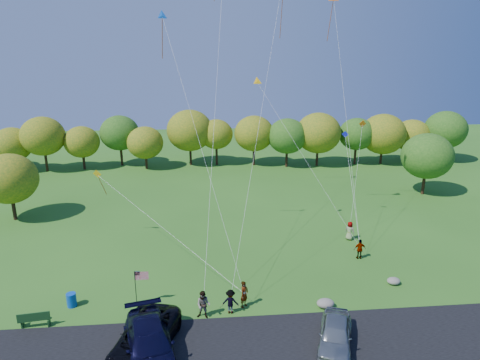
# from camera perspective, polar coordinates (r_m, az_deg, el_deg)

# --- Properties ---
(ground) EXTENTS (140.00, 140.00, 0.00)m
(ground) POSITION_cam_1_polar(r_m,az_deg,el_deg) (30.24, 0.72, -16.72)
(ground) COLOR #2C601B
(ground) RESTS_ON ground
(asphalt_lane) EXTENTS (44.00, 6.00, 0.06)m
(asphalt_lane) POSITION_cam_1_polar(r_m,az_deg,el_deg) (27.00, 1.67, -21.35)
(asphalt_lane) COLOR black
(asphalt_lane) RESTS_ON ground
(treeline) EXTENTS (76.28, 28.10, 8.31)m
(treeline) POSITION_cam_1_polar(r_m,az_deg,el_deg) (62.16, -3.13, 5.64)
(treeline) COLOR #392614
(treeline) RESTS_ON ground
(minivan_dark) EXTENTS (4.23, 6.83, 1.76)m
(minivan_dark) POSITION_cam_1_polar(r_m,az_deg,el_deg) (26.60, -12.60, -20.00)
(minivan_dark) COLOR black
(minivan_dark) RESTS_ON asphalt_lane
(minivan_navy) EXTENTS (4.02, 6.89, 1.88)m
(minivan_navy) POSITION_cam_1_polar(r_m,az_deg,el_deg) (26.07, -11.95, -20.67)
(minivan_navy) COLOR black
(minivan_navy) RESTS_ON asphalt_lane
(minivan_silver) EXTENTS (3.36, 5.03, 1.59)m
(minivan_silver) POSITION_cam_1_polar(r_m,az_deg,el_deg) (27.12, 12.59, -19.43)
(minivan_silver) COLOR gray
(minivan_silver) RESTS_ON asphalt_lane
(flyer_a) EXTENTS (0.79, 0.82, 1.89)m
(flyer_a) POSITION_cam_1_polar(r_m,az_deg,el_deg) (29.91, 0.57, -14.99)
(flyer_a) COLOR #4C4C59
(flyer_a) RESTS_ON ground
(flyer_b) EXTENTS (1.09, 0.95, 1.91)m
(flyer_b) POSITION_cam_1_polar(r_m,az_deg,el_deg) (28.92, -4.89, -16.25)
(flyer_b) COLOR #4C4C59
(flyer_b) RESTS_ON ground
(flyer_c) EXTENTS (1.20, 0.85, 1.69)m
(flyer_c) POSITION_cam_1_polar(r_m,az_deg,el_deg) (29.35, -1.28, -15.90)
(flyer_c) COLOR #4C4C59
(flyer_c) RESTS_ON ground
(flyer_d) EXTENTS (1.02, 0.44, 1.73)m
(flyer_d) POSITION_cam_1_polar(r_m,az_deg,el_deg) (37.45, 15.69, -8.87)
(flyer_d) COLOR #4C4C59
(flyer_d) RESTS_ON ground
(flyer_e) EXTENTS (1.00, 1.00, 1.76)m
(flyer_e) POSITION_cam_1_polar(r_m,az_deg,el_deg) (40.76, 14.41, -6.58)
(flyer_e) COLOR #4C4C59
(flyer_e) RESTS_ON ground
(park_bench) EXTENTS (1.94, 0.59, 1.07)m
(park_bench) POSITION_cam_1_polar(r_m,az_deg,el_deg) (31.04, -25.72, -16.37)
(park_bench) COLOR #174019
(park_bench) RESTS_ON ground
(trash_barrel) EXTENTS (0.64, 0.64, 0.96)m
(trash_barrel) POSITION_cam_1_polar(r_m,az_deg,el_deg) (32.29, -21.55, -14.65)
(trash_barrel) COLOR #0B40AB
(trash_barrel) RESTS_ON ground
(flag_assembly) EXTENTS (0.95, 0.61, 2.56)m
(flag_assembly) POSITION_cam_1_polar(r_m,az_deg,el_deg) (30.38, -13.29, -12.79)
(flag_assembly) COLOR black
(flag_assembly) RESTS_ON ground
(boulder_near) EXTENTS (1.20, 0.94, 0.60)m
(boulder_near) POSITION_cam_1_polar(r_m,az_deg,el_deg) (30.72, 11.33, -15.83)
(boulder_near) COLOR gray
(boulder_near) RESTS_ON ground
(boulder_far) EXTENTS (0.98, 0.82, 0.51)m
(boulder_far) POSITION_cam_1_polar(r_m,az_deg,el_deg) (34.72, 19.80, -12.55)
(boulder_far) COLOR gray
(boulder_far) RESTS_ON ground
(kites_aloft) EXTENTS (24.88, 9.92, 20.53)m
(kites_aloft) POSITION_cam_1_polar(r_m,az_deg,el_deg) (39.69, 2.73, 21.87)
(kites_aloft) COLOR orange
(kites_aloft) RESTS_ON ground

